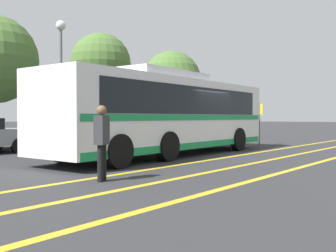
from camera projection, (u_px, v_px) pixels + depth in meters
ground_plane at (198, 153)px, 15.97m from camera, size 220.00×220.00×0.00m
lane_strip_0 at (217, 159)px, 13.82m from camera, size 31.25×0.20×0.01m
lane_strip_1 at (259, 162)px, 12.82m from camera, size 31.25×0.20×0.01m
lane_strip_2 at (306, 166)px, 11.85m from camera, size 31.25×0.20×0.01m
curb_strip at (57, 145)px, 19.70m from camera, size 39.25×0.36×0.15m
transit_bus at (168, 113)px, 15.16m from camera, size 11.65×3.12×3.19m
parked_car_2 at (81, 132)px, 19.45m from camera, size 4.03×2.17×1.40m
parked_car_3 at (163, 129)px, 23.93m from camera, size 4.85×2.26×1.47m
pedestrian_0 at (102, 138)px, 8.99m from camera, size 0.47×0.38×1.75m
bus_stop_sign at (259, 118)px, 20.38m from camera, size 0.07×0.40×2.22m
street_lamp at (61, 53)px, 21.28m from camera, size 0.54×0.54×6.71m
tree_0 at (101, 64)px, 26.97m from camera, size 4.13×4.13×7.24m
tree_1 at (172, 81)px, 32.25m from camera, size 4.87×4.87×6.89m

